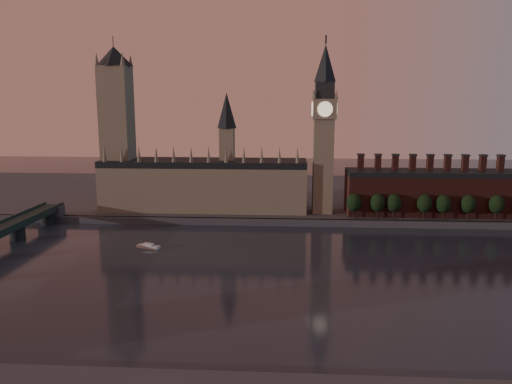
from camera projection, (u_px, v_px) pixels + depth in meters
ground at (316, 279)px, 206.03m from camera, size 900.00×900.00×0.00m
north_bank at (302, 195)px, 380.54m from camera, size 900.00×182.00×4.00m
palace_of_westminster at (205, 182)px, 318.90m from camera, size 130.00×30.30×74.00m
victoria_tower at (117, 123)px, 315.64m from camera, size 24.00×24.00×108.00m
big_ben at (324, 128)px, 303.33m from camera, size 15.00×15.00×107.00m
chimney_block at (437, 192)px, 306.09m from camera, size 110.00×25.00×37.00m
embankment_tree_0 at (354, 203)px, 295.12m from camera, size 8.60×8.60×14.88m
embankment_tree_1 at (378, 203)px, 294.67m from camera, size 8.60×8.60×14.88m
embankment_tree_2 at (394, 203)px, 293.83m from camera, size 8.60×8.60×14.88m
embankment_tree_3 at (424, 203)px, 292.64m from camera, size 8.60×8.60×14.88m
embankment_tree_4 at (443, 204)px, 291.11m from camera, size 8.60×8.60×14.88m
embankment_tree_5 at (468, 204)px, 291.02m from camera, size 8.60×8.60×14.88m
embankment_tree_6 at (496, 204)px, 290.21m from camera, size 8.60×8.60×14.88m
river_boat at (148, 246)px, 249.86m from camera, size 12.56×7.14×2.42m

